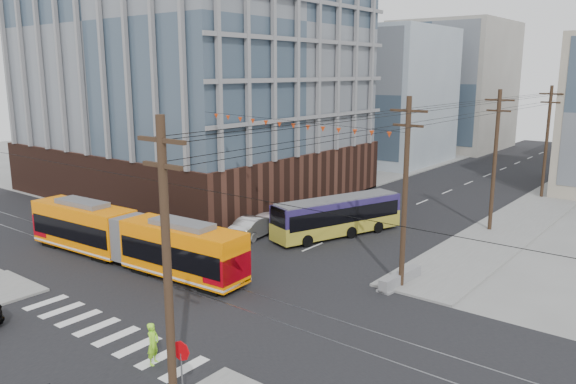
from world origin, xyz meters
name	(u,v)px	position (x,y,z in m)	size (l,w,h in m)	color
ground	(156,311)	(0.00, 0.00, 0.00)	(160.00, 160.00, 0.00)	slate
office_building	(191,51)	(-22.00, 23.00, 14.30)	(30.00, 25.00, 28.60)	#381E16
bg_bldg_nw_near	(374,96)	(-17.00, 52.00, 9.00)	(18.00, 16.00, 18.00)	#8C99A5
bg_bldg_nw_far	(452,86)	(-14.00, 72.00, 10.00)	(16.00, 18.00, 20.00)	gray
utility_pole_near	(168,283)	(8.50, -6.00, 5.50)	(0.30, 0.30, 11.00)	black
streetcar	(130,238)	(-7.24, 3.79, 1.74)	(18.01, 2.53, 3.47)	#FF7B00
city_bus	(337,216)	(-0.23, 17.51, 1.52)	(2.32, 10.70, 3.03)	#271C50
parked_car_silver	(256,226)	(-4.99, 13.52, 0.81)	(1.72, 4.93, 1.62)	#ABABAB
parked_car_white	(272,220)	(-5.56, 16.06, 0.64)	(1.79, 4.40, 1.28)	silver
parked_car_grey	(324,206)	(-4.96, 22.62, 0.61)	(2.02, 4.39, 1.22)	slate
pedestrian	(153,344)	(4.23, -3.51, 0.94)	(0.68, 0.45, 1.87)	#96EF26
stop_sign	(182,378)	(7.76, -4.97, 1.29)	(0.78, 0.78, 2.58)	#AE0309
jersey_barrier	(400,279)	(8.30, 11.31, 0.38)	(0.85, 3.79, 0.76)	gray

